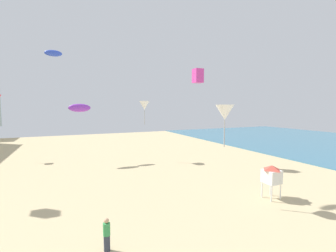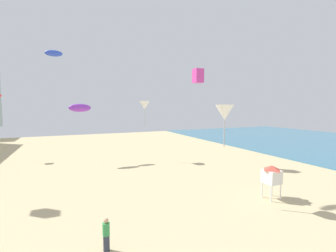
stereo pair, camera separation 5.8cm
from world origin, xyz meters
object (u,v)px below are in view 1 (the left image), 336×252
at_px(lifeguard_stand, 272,175).
at_px(kite_blue_parafoil, 53,53).
at_px(kite_magenta_box, 198,76).
at_px(kite_purple_parafoil, 80,108).
at_px(kite_white_delta, 225,112).
at_px(kite_white_delta_2, 144,105).
at_px(kite_flyer, 107,233).

xyz_separation_m(lifeguard_stand, kite_blue_parafoil, (-15.29, 21.85, 12.15)).
relative_size(kite_magenta_box, kite_purple_parafoil, 0.64).
xyz_separation_m(lifeguard_stand, kite_white_delta, (-3.87, 0.76, 4.69)).
bearing_deg(lifeguard_stand, kite_white_delta, -174.82).
xyz_separation_m(lifeguard_stand, kite_white_delta_2, (-4.76, 15.97, 5.33)).
relative_size(kite_purple_parafoil, kite_white_delta_2, 0.84).
relative_size(lifeguard_stand, kite_purple_parafoil, 1.01).
relative_size(kite_flyer, kite_purple_parafoil, 0.65).
distance_m(lifeguard_stand, kite_purple_parafoil, 21.93).
height_order(kite_magenta_box, kite_white_delta_2, kite_magenta_box).
distance_m(lifeguard_stand, kite_white_delta_2, 17.49).
relative_size(kite_magenta_box, kite_blue_parafoil, 0.76).
bearing_deg(kite_white_delta, kite_magenta_box, 68.41).
bearing_deg(kite_flyer, kite_blue_parafoil, 47.50).
xyz_separation_m(kite_flyer, kite_purple_parafoil, (-0.10, 18.79, 5.93)).
height_order(lifeguard_stand, kite_white_delta_2, kite_white_delta_2).
height_order(lifeguard_stand, kite_white_delta, kite_white_delta).
distance_m(kite_magenta_box, kite_purple_parafoil, 14.64).
bearing_deg(kite_blue_parafoil, kite_flyer, -82.96).
relative_size(kite_white_delta, kite_white_delta_2, 0.98).
distance_m(lifeguard_stand, kite_blue_parafoil, 29.30).
height_order(kite_magenta_box, kite_blue_parafoil, kite_blue_parafoil).
bearing_deg(kite_white_delta, kite_flyer, -165.29).
relative_size(kite_blue_parafoil, kite_white_delta_2, 0.71).
height_order(lifeguard_stand, kite_magenta_box, kite_magenta_box).
distance_m(kite_white_delta, kite_magenta_box, 11.91).
bearing_deg(lifeguard_stand, kite_purple_parafoil, 142.11).
distance_m(kite_purple_parafoil, kite_white_delta_2, 7.87).
relative_size(kite_flyer, kite_magenta_box, 1.01).
bearing_deg(kite_purple_parafoil, kite_magenta_box, -25.71).
height_order(kite_blue_parafoil, kite_white_delta_2, kite_blue_parafoil).
distance_m(lifeguard_stand, kite_white_delta, 6.13).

